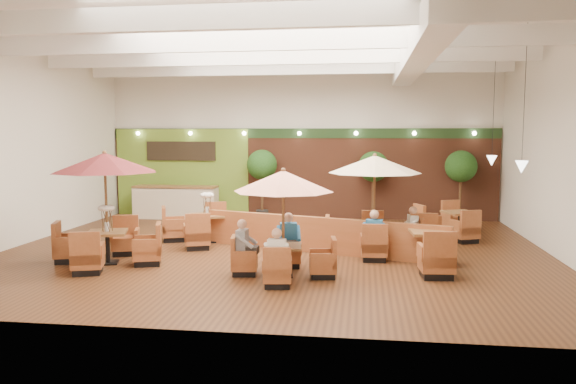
% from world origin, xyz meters
% --- Properties ---
extents(room, '(14.04, 14.00, 5.52)m').
position_xyz_m(room, '(0.25, 1.22, 3.63)').
color(room, '#381E0F').
rests_on(room, ground).
extents(service_counter, '(3.00, 0.75, 1.18)m').
position_xyz_m(service_counter, '(-4.40, 5.10, 0.58)').
color(service_counter, beige).
rests_on(service_counter, ground).
extents(booth_divider, '(6.36, 2.21, 0.92)m').
position_xyz_m(booth_divider, '(1.18, -0.03, 0.46)').
color(booth_divider, brown).
rests_on(booth_divider, ground).
extents(table_0, '(2.75, 2.75, 2.66)m').
position_xyz_m(table_0, '(-3.65, -1.89, 1.80)').
color(table_0, brown).
rests_on(table_0, ground).
extents(table_1, '(2.32, 2.32, 2.33)m').
position_xyz_m(table_1, '(0.61, -2.50, 1.61)').
color(table_1, brown).
rests_on(table_1, ground).
extents(table_2, '(2.49, 2.49, 2.55)m').
position_xyz_m(table_2, '(2.56, 0.17, 1.74)').
color(table_2, brown).
rests_on(table_2, ground).
extents(table_3, '(1.98, 2.81, 1.56)m').
position_xyz_m(table_3, '(-2.31, 0.97, 0.46)').
color(table_3, brown).
rests_on(table_3, ground).
extents(table_4, '(1.01, 2.83, 1.04)m').
position_xyz_m(table_4, '(3.84, -1.14, 0.40)').
color(table_4, brown).
rests_on(table_4, ground).
extents(table_5, '(1.90, 2.70, 0.94)m').
position_xyz_m(table_5, '(4.85, 2.82, 0.35)').
color(table_5, brown).
rests_on(table_5, ground).
extents(topiary_0, '(1.07, 1.07, 2.48)m').
position_xyz_m(topiary_0, '(-1.28, 5.30, 1.85)').
color(topiary_0, black).
rests_on(topiary_0, ground).
extents(topiary_1, '(1.05, 1.05, 2.43)m').
position_xyz_m(topiary_1, '(2.61, 5.30, 1.81)').
color(topiary_1, black).
rests_on(topiary_1, ground).
extents(topiary_2, '(1.07, 1.07, 2.48)m').
position_xyz_m(topiary_2, '(5.53, 5.30, 1.85)').
color(topiary_2, black).
rests_on(topiary_2, ground).
extents(diner_0, '(0.36, 0.28, 0.73)m').
position_xyz_m(diner_0, '(0.61, -3.34, 0.73)').
color(diner_0, white).
rests_on(diner_0, ground).
extents(diner_1, '(0.42, 0.36, 0.79)m').
position_xyz_m(diner_1, '(0.61, -1.65, 0.76)').
color(diner_1, '#2466A0').
rests_on(diner_1, ground).
extents(diner_2, '(0.29, 0.37, 0.75)m').
position_xyz_m(diner_2, '(-0.24, -2.50, 0.74)').
color(diner_2, gray).
rests_on(diner_2, ground).
extents(diner_3, '(0.40, 0.34, 0.78)m').
position_xyz_m(diner_3, '(2.56, -0.76, 0.75)').
color(diner_3, '#2466A0').
rests_on(diner_3, ground).
extents(diner_4, '(0.33, 0.39, 0.76)m').
position_xyz_m(diner_4, '(3.49, 0.17, 0.74)').
color(diner_4, white).
rests_on(diner_4, ground).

